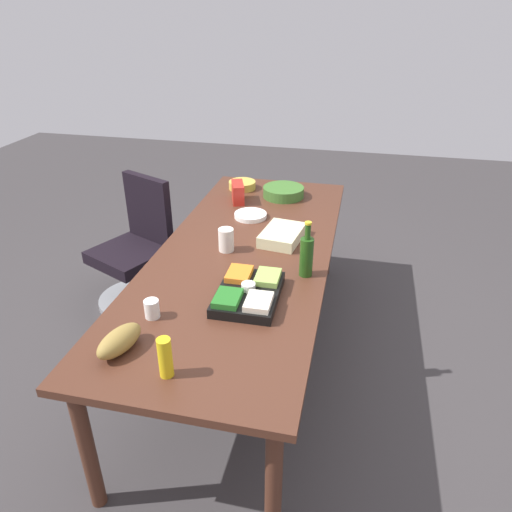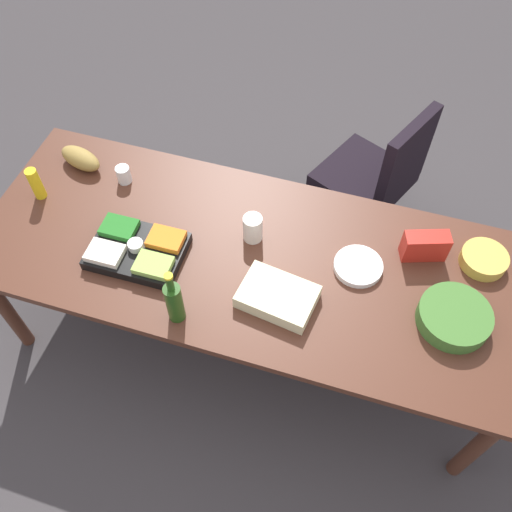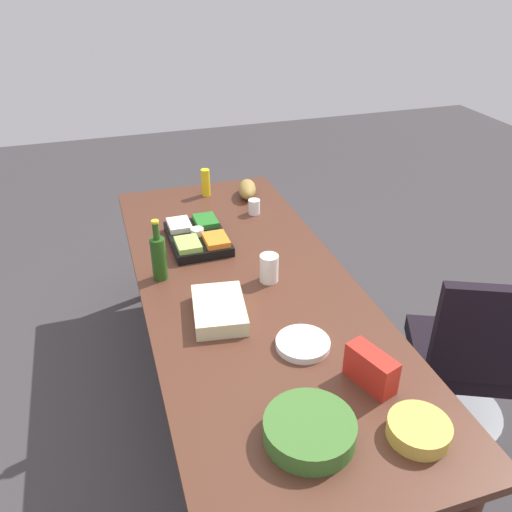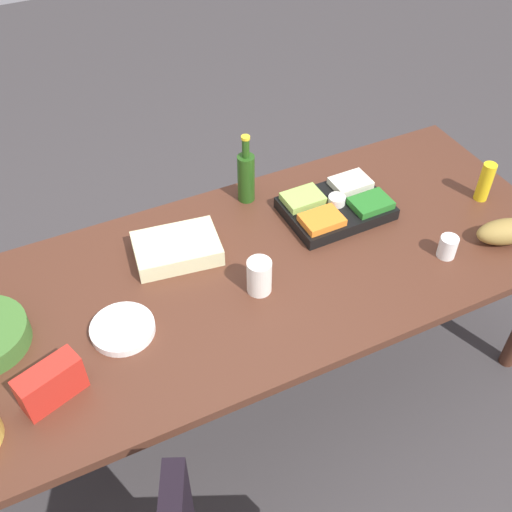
{
  "view_description": "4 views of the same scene",
  "coord_description": "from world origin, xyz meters",
  "px_view_note": "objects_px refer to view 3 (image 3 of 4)",
  "views": [
    {
      "loc": [
        2.42,
        0.62,
        2.08
      ],
      "look_at": [
        0.09,
        0.09,
        0.8
      ],
      "focal_mm": 33.55,
      "sensor_mm": 36.0,
      "label": 1
    },
    {
      "loc": [
        -0.47,
        1.38,
        2.83
      ],
      "look_at": [
        -0.06,
        0.06,
        0.87
      ],
      "focal_mm": 38.74,
      "sensor_mm": 36.0,
      "label": 2
    },
    {
      "loc": [
        -2.0,
        0.6,
        2.16
      ],
      "look_at": [
        0.14,
        -0.08,
        0.84
      ],
      "focal_mm": 36.91,
      "sensor_mm": 36.0,
      "label": 3
    },
    {
      "loc": [
        -0.65,
        -1.44,
        2.41
      ],
      "look_at": [
        0.05,
        0.0,
        0.83
      ],
      "focal_mm": 42.59,
      "sensor_mm": 36.0,
      "label": 4
    }
  ],
  "objects_px": {
    "mustard_bottle": "(206,183)",
    "salad_bowl": "(309,430)",
    "chip_bowl": "(419,430)",
    "paper_plate_stack": "(303,344)",
    "veggie_tray": "(197,237)",
    "mayo_jar": "(269,268)",
    "office_chair": "(461,370)",
    "paper_cup": "(254,207)",
    "chip_bag_red": "(371,369)",
    "sheet_cake": "(219,310)",
    "conference_table": "(249,297)",
    "bread_loaf": "(247,189)",
    "wine_bottle": "(159,257)"
  },
  "relations": [
    {
      "from": "conference_table",
      "to": "bread_loaf",
      "type": "relative_size",
      "value": 10.63
    },
    {
      "from": "mayo_jar",
      "to": "paper_plate_stack",
      "type": "height_order",
      "value": "mayo_jar"
    },
    {
      "from": "paper_cup",
      "to": "conference_table",
      "type": "bearing_deg",
      "value": 160.71
    },
    {
      "from": "paper_plate_stack",
      "to": "wine_bottle",
      "type": "height_order",
      "value": "wine_bottle"
    },
    {
      "from": "paper_plate_stack",
      "to": "veggie_tray",
      "type": "relative_size",
      "value": 0.52
    },
    {
      "from": "office_chair",
      "to": "veggie_tray",
      "type": "bearing_deg",
      "value": 49.4
    },
    {
      "from": "paper_plate_stack",
      "to": "bread_loaf",
      "type": "height_order",
      "value": "bread_loaf"
    },
    {
      "from": "mustard_bottle",
      "to": "salad_bowl",
      "type": "height_order",
      "value": "mustard_bottle"
    },
    {
      "from": "chip_bag_red",
      "to": "sheet_cake",
      "type": "distance_m",
      "value": 0.71
    },
    {
      "from": "chip_bowl",
      "to": "paper_plate_stack",
      "type": "distance_m",
      "value": 0.57
    },
    {
      "from": "office_chair",
      "to": "bread_loaf",
      "type": "height_order",
      "value": "office_chair"
    },
    {
      "from": "office_chair",
      "to": "veggie_tray",
      "type": "relative_size",
      "value": 2.27
    },
    {
      "from": "conference_table",
      "to": "veggie_tray",
      "type": "relative_size",
      "value": 6.01
    },
    {
      "from": "conference_table",
      "to": "sheet_cake",
      "type": "height_order",
      "value": "sheet_cake"
    },
    {
      "from": "conference_table",
      "to": "chip_bowl",
      "type": "xyz_separation_m",
      "value": [
        -1.02,
        -0.27,
        0.1
      ]
    },
    {
      "from": "paper_plate_stack",
      "to": "chip_bowl",
      "type": "bearing_deg",
      "value": -160.03
    },
    {
      "from": "chip_bowl",
      "to": "wine_bottle",
      "type": "bearing_deg",
      "value": 28.52
    },
    {
      "from": "paper_cup",
      "to": "chip_bag_red",
      "type": "height_order",
      "value": "chip_bag_red"
    },
    {
      "from": "chip_bowl",
      "to": "wine_bottle",
      "type": "distance_m",
      "value": 1.39
    },
    {
      "from": "mustard_bottle",
      "to": "paper_cup",
      "type": "xyz_separation_m",
      "value": [
        -0.35,
        -0.22,
        -0.04
      ]
    },
    {
      "from": "office_chair",
      "to": "paper_plate_stack",
      "type": "xyz_separation_m",
      "value": [
        -0.04,
        0.87,
        0.42
      ]
    },
    {
      "from": "mustard_bottle",
      "to": "salad_bowl",
      "type": "xyz_separation_m",
      "value": [
        -2.01,
        0.12,
        -0.05
      ]
    },
    {
      "from": "paper_cup",
      "to": "sheet_cake",
      "type": "height_order",
      "value": "paper_cup"
    },
    {
      "from": "chip_bag_red",
      "to": "veggie_tray",
      "type": "bearing_deg",
      "value": 16.99
    },
    {
      "from": "bread_loaf",
      "to": "salad_bowl",
      "type": "height_order",
      "value": "bread_loaf"
    },
    {
      "from": "office_chair",
      "to": "paper_plate_stack",
      "type": "relative_size",
      "value": 4.38
    },
    {
      "from": "chip_bowl",
      "to": "conference_table",
      "type": "bearing_deg",
      "value": 14.85
    },
    {
      "from": "chip_bowl",
      "to": "paper_plate_stack",
      "type": "height_order",
      "value": "chip_bowl"
    },
    {
      "from": "paper_cup",
      "to": "mayo_jar",
      "type": "xyz_separation_m",
      "value": [
        -0.72,
        0.15,
        0.02
      ]
    },
    {
      "from": "office_chair",
      "to": "chip_bag_red",
      "type": "bearing_deg",
      "value": 112.87
    },
    {
      "from": "conference_table",
      "to": "office_chair",
      "type": "height_order",
      "value": "office_chair"
    },
    {
      "from": "wine_bottle",
      "to": "chip_bowl",
      "type": "bearing_deg",
      "value": -151.48
    },
    {
      "from": "paper_cup",
      "to": "paper_plate_stack",
      "type": "relative_size",
      "value": 0.41
    },
    {
      "from": "bread_loaf",
      "to": "sheet_cake",
      "type": "xyz_separation_m",
      "value": [
        -1.18,
        0.48,
        -0.02
      ]
    },
    {
      "from": "office_chair",
      "to": "mayo_jar",
      "type": "height_order",
      "value": "office_chair"
    },
    {
      "from": "conference_table",
      "to": "paper_plate_stack",
      "type": "height_order",
      "value": "paper_plate_stack"
    },
    {
      "from": "mayo_jar",
      "to": "salad_bowl",
      "type": "distance_m",
      "value": 0.95
    },
    {
      "from": "mustard_bottle",
      "to": "sheet_cake",
      "type": "distance_m",
      "value": 1.3
    },
    {
      "from": "paper_cup",
      "to": "chip_bag_red",
      "type": "xyz_separation_m",
      "value": [
        -1.49,
        0.02,
        0.03
      ]
    },
    {
      "from": "paper_plate_stack",
      "to": "salad_bowl",
      "type": "xyz_separation_m",
      "value": [
        -0.43,
        0.15,
        0.02
      ]
    },
    {
      "from": "wine_bottle",
      "to": "chip_bag_red",
      "type": "height_order",
      "value": "wine_bottle"
    },
    {
      "from": "mayo_jar",
      "to": "veggie_tray",
      "type": "height_order",
      "value": "mayo_jar"
    },
    {
      "from": "wine_bottle",
      "to": "bread_loaf",
      "type": "bearing_deg",
      "value": -40.38
    },
    {
      "from": "veggie_tray",
      "to": "bread_loaf",
      "type": "bearing_deg",
      "value": -40.57
    },
    {
      "from": "chip_bag_red",
      "to": "sheet_cake",
      "type": "xyz_separation_m",
      "value": [
        0.56,
        0.43,
        -0.04
      ]
    },
    {
      "from": "bread_loaf",
      "to": "sheet_cake",
      "type": "distance_m",
      "value": 1.28
    },
    {
      "from": "mayo_jar",
      "to": "paper_plate_stack",
      "type": "xyz_separation_m",
      "value": [
        -0.5,
        0.03,
        -0.05
      ]
    },
    {
      "from": "paper_plate_stack",
      "to": "veggie_tray",
      "type": "height_order",
      "value": "veggie_tray"
    },
    {
      "from": "paper_plate_stack",
      "to": "salad_bowl",
      "type": "height_order",
      "value": "salad_bowl"
    },
    {
      "from": "conference_table",
      "to": "mustard_bottle",
      "type": "bearing_deg",
      "value": -2.22
    }
  ]
}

